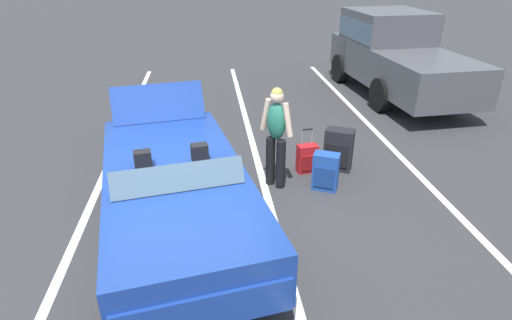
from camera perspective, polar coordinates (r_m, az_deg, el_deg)
name	(u,v)px	position (r m, az deg, el deg)	size (l,w,h in m)	color
ground_plane	(180,230)	(5.98, -10.24, -9.33)	(80.00, 80.00, 0.00)	#333335
lot_line_near	(76,237)	(6.25, -23.13, -9.59)	(18.00, 0.12, 0.01)	silver
lot_line_mid	(275,224)	(6.02, 2.52, -8.62)	(18.00, 0.12, 0.01)	silver
lot_line_far	(455,212)	(6.93, 25.28, -6.32)	(18.00, 0.12, 0.01)	silver
convertible_car	(179,201)	(5.49, -10.44, -5.45)	(4.42, 2.46, 1.51)	navy
suitcase_large_black	(338,150)	(7.47, 11.10, 1.37)	(0.47, 0.55, 0.74)	black
suitcase_medium_bright	(326,172)	(6.80, 9.40, -1.59)	(0.39, 0.46, 0.62)	#1E479E
suitcase_small_carryon	(307,158)	(7.33, 6.93, 0.21)	(0.26, 0.36, 0.78)	red
traveler_person	(276,133)	(6.57, 2.75, 3.72)	(0.48, 0.50, 1.65)	black
parked_pickup_truck_near	(393,52)	(12.05, 18.09, 13.72)	(5.13, 2.34, 2.10)	#4C4C51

